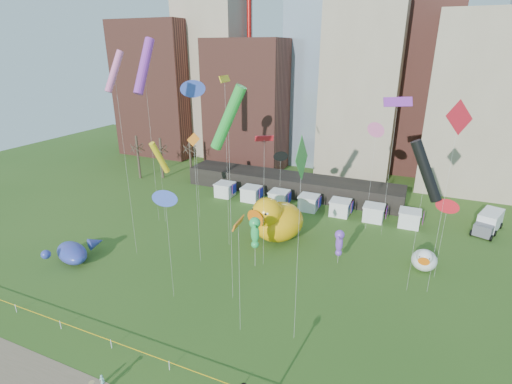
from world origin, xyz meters
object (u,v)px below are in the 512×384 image
at_px(seahorse_green, 255,230).
at_px(big_duck, 276,220).
at_px(box_truck, 489,222).
at_px(small_duck, 424,259).
at_px(toddler, 102,379).
at_px(seahorse_purple, 339,241).
at_px(whale_inflatable, 74,252).

bearing_deg(seahorse_green, big_duck, 73.87).
xyz_separation_m(big_duck, seahorse_green, (0.10, -7.20, 1.75)).
relative_size(big_duck, box_truck, 1.36).
relative_size(small_duck, toddler, 4.79).
distance_m(seahorse_purple, toddler, 28.05).
relative_size(small_duck, box_truck, 0.58).
height_order(small_duck, box_truck, small_duck).
bearing_deg(whale_inflatable, big_duck, 58.50).
distance_m(seahorse_green, box_truck, 34.29).
bearing_deg(small_duck, box_truck, 64.67).
relative_size(seahorse_green, seahorse_purple, 1.44).
relative_size(small_duck, seahorse_purple, 0.90).
xyz_separation_m(seahorse_purple, toddler, (-12.75, -24.85, -2.58)).
xyz_separation_m(seahorse_purple, box_truck, (17.46, 17.14, -1.60)).
height_order(seahorse_green, whale_inflatable, seahorse_green).
xyz_separation_m(small_duck, toddler, (-22.16, -27.36, -0.94)).
bearing_deg(box_truck, seahorse_purple, -116.05).
distance_m(seahorse_purple, box_truck, 24.52).
relative_size(small_duck, whale_inflatable, 0.57).
distance_m(seahorse_green, toddler, 21.05).
bearing_deg(seahorse_purple, box_truck, 46.15).
bearing_deg(seahorse_purple, seahorse_green, -150.68).
xyz_separation_m(seahorse_green, whale_inflatable, (-20.69, -7.43, -3.63)).
bearing_deg(seahorse_green, box_truck, 22.66).
relative_size(small_duck, seahorse_green, 0.62).
height_order(big_duck, seahorse_green, big_duck).
distance_m(big_duck, seahorse_green, 7.42).
xyz_separation_m(whale_inflatable, toddler, (16.77, -12.80, -0.69)).
xyz_separation_m(seahorse_green, box_truck, (26.29, 21.76, -3.35)).
xyz_separation_m(whale_inflatable, box_truck, (46.98, 29.19, 0.28)).
distance_m(whale_inflatable, toddler, 21.11).
xyz_separation_m(big_duck, seahorse_purple, (8.93, -2.59, 0.01)).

